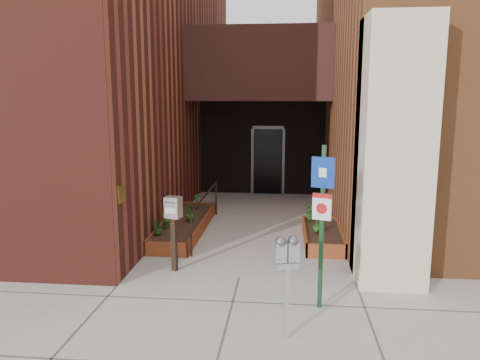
# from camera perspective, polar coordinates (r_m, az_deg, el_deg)

# --- Properties ---
(ground) EXTENTS (80.00, 80.00, 0.00)m
(ground) POSITION_cam_1_polar(r_m,az_deg,el_deg) (8.37, -0.11, -11.78)
(ground) COLOR #9E9991
(ground) RESTS_ON ground
(architecture) EXTENTS (20.00, 14.60, 10.00)m
(architecture) POSITION_cam_1_polar(r_m,az_deg,el_deg) (14.76, 1.98, 17.38)
(architecture) COLOR maroon
(architecture) RESTS_ON ground
(planter_left) EXTENTS (0.90, 3.60, 0.30)m
(planter_left) POSITION_cam_1_polar(r_m,az_deg,el_deg) (11.09, -6.71, -5.57)
(planter_left) COLOR brown
(planter_left) RESTS_ON ground
(planter_right) EXTENTS (0.80, 2.20, 0.30)m
(planter_right) POSITION_cam_1_polar(r_m,az_deg,el_deg) (10.40, 10.01, -6.73)
(planter_right) COLOR brown
(planter_right) RESTS_ON ground
(handrail) EXTENTS (0.04, 3.34, 0.90)m
(handrail) POSITION_cam_1_polar(r_m,az_deg,el_deg) (10.80, -4.24, -2.60)
(handrail) COLOR black
(handrail) RESTS_ON ground
(parking_meter) EXTENTS (0.32, 0.19, 1.40)m
(parking_meter) POSITION_cam_1_polar(r_m,az_deg,el_deg) (6.06, 5.73, -9.64)
(parking_meter) COLOR #A8A8AA
(parking_meter) RESTS_ON ground
(sign_post) EXTENTS (0.32, 0.13, 2.45)m
(sign_post) POSITION_cam_1_polar(r_m,az_deg,el_deg) (6.88, 9.97, -3.64)
(sign_post) COLOR #13341B
(sign_post) RESTS_ON ground
(payment_dropbox) EXTENTS (0.32, 0.27, 1.37)m
(payment_dropbox) POSITION_cam_1_polar(r_m,az_deg,el_deg) (8.46, -8.11, -4.58)
(payment_dropbox) COLOR black
(payment_dropbox) RESTS_ON ground
(shrub_left_a) EXTENTS (0.41, 0.41, 0.32)m
(shrub_left_a) POSITION_cam_1_polar(r_m,az_deg,el_deg) (9.96, -9.92, -5.51)
(shrub_left_a) COLOR #204F16
(shrub_left_a) RESTS_ON planter_left
(shrub_left_b) EXTENTS (0.28, 0.28, 0.35)m
(shrub_left_b) POSITION_cam_1_polar(r_m,az_deg,el_deg) (10.41, -9.09, -4.71)
(shrub_left_b) COLOR #295E1A
(shrub_left_b) RESTS_ON planter_left
(shrub_left_c) EXTENTS (0.22, 0.22, 0.35)m
(shrub_left_c) POSITION_cam_1_polar(r_m,az_deg,el_deg) (10.92, -6.14, -3.94)
(shrub_left_c) COLOR #1D601B
(shrub_left_c) RESTS_ON planter_left
(shrub_left_d) EXTENTS (0.28, 0.28, 0.38)m
(shrub_left_d) POSITION_cam_1_polar(r_m,az_deg,el_deg) (12.04, -5.27, -2.52)
(shrub_left_d) COLOR #17531B
(shrub_left_d) RESTS_ON planter_left
(shrub_right_a) EXTENTS (0.18, 0.18, 0.30)m
(shrub_right_a) POSITION_cam_1_polar(r_m,az_deg,el_deg) (10.07, 9.35, -5.39)
(shrub_right_a) COLOR #23621C
(shrub_right_a) RESTS_ON planter_right
(shrub_right_b) EXTENTS (0.18, 0.18, 0.30)m
(shrub_right_b) POSITION_cam_1_polar(r_m,az_deg,el_deg) (10.88, 8.51, -4.19)
(shrub_right_b) COLOR #22611B
(shrub_right_b) RESTS_ON planter_right
(shrub_right_c) EXTENTS (0.37, 0.37, 0.30)m
(shrub_right_c) POSITION_cam_1_polar(r_m,az_deg,el_deg) (11.16, 8.44, -3.81)
(shrub_right_c) COLOR #265919
(shrub_right_c) RESTS_ON planter_right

